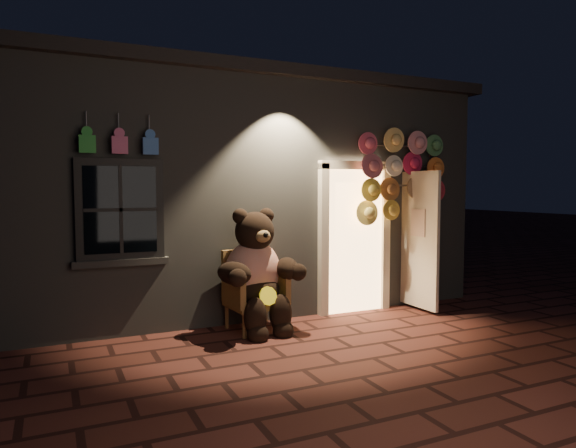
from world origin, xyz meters
TOP-DOWN VIEW (x-y plane):
  - ground at (0.00, 0.00)m, footprint 60.00×60.00m
  - shop_building at (0.00, 3.99)m, footprint 7.30×5.95m
  - wicker_armchair at (-0.33, 1.21)m, footprint 0.75×0.68m
  - teddy_bear at (-0.32, 1.08)m, footprint 1.17×0.95m
  - hat_rack at (2.04, 1.28)m, footprint 1.49×0.22m

SIDE VIEW (x-z plane):
  - ground at x=0.00m, z-range 0.00..0.00m
  - wicker_armchair at x=-0.33m, z-range 0.00..1.01m
  - teddy_bear at x=-0.32m, z-range -0.06..1.55m
  - shop_building at x=0.00m, z-range -0.02..3.49m
  - hat_rack at x=2.04m, z-range 0.70..3.34m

